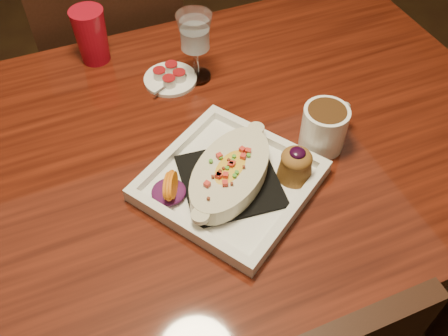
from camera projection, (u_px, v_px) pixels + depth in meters
name	position (u px, v px, depth m)	size (l,w,h in m)	color
floor	(191.00, 311.00, 1.59)	(7.00, 7.00, 0.00)	#332211
table	(176.00, 182.00, 1.09)	(1.50, 0.90, 0.75)	maroon
chair_far	(115.00, 69.00, 1.58)	(0.42, 0.42, 0.93)	black
plate	(235.00, 176.00, 0.94)	(0.39, 0.39, 0.08)	white
coffee_mug	(325.00, 126.00, 1.00)	(0.13, 0.09, 0.10)	white
goblet	(195.00, 36.00, 1.09)	(0.08, 0.08, 0.17)	silver
saucer	(170.00, 78.00, 1.16)	(0.12, 0.12, 0.08)	white
red_tumbler	(91.00, 36.00, 1.17)	(0.08, 0.08, 0.13)	#AA0C1E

